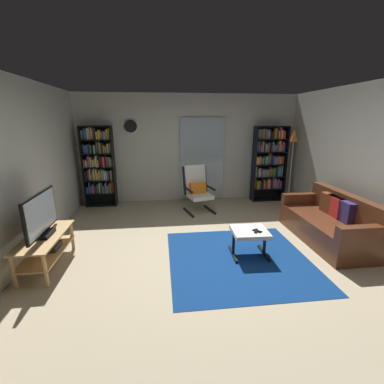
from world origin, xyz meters
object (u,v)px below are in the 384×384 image
tv_remote (256,231)px  bookshelf_near_sofa (269,162)px  lounge_armchair (197,188)px  cell_phone (257,231)px  leather_sofa (330,223)px  floor_lamp_by_shelf (293,146)px  tv_stand (46,246)px  wall_clock (131,126)px  bookshelf_near_tv (99,164)px  television (41,216)px  ottoman (250,234)px

tv_remote → bookshelf_near_sofa: bearing=92.5°
lounge_armchair → cell_phone: (0.58, -2.17, -0.12)m
cell_phone → bookshelf_near_sofa: bearing=27.1°
leather_sofa → floor_lamp_by_shelf: 2.20m
tv_stand → cell_phone: (2.99, -0.10, 0.11)m
wall_clock → bookshelf_near_tv: bearing=-167.0°
bookshelf_near_tv → cell_phone: 4.03m
television → floor_lamp_by_shelf: size_ratio=0.51×
television → wall_clock: size_ratio=3.15×
lounge_armchair → wall_clock: wall_clock is taller
cell_phone → floor_lamp_by_shelf: size_ratio=0.08×
television → bookshelf_near_sofa: bookshelf_near_sofa is taller
bookshelf_near_tv → ottoman: bookshelf_near_tv is taller
bookshelf_near_sofa → ottoman: (-1.38, -2.72, -0.64)m
floor_lamp_by_shelf → television: bearing=-154.5°
ottoman → tv_remote: bearing=-41.5°
tv_stand → floor_lamp_by_shelf: (4.63, 2.19, 1.11)m
leather_sofa → tv_remote: 1.52m
bookshelf_near_tv → tv_stand: bearing=-93.9°
bookshelf_near_tv → lounge_armchair: 2.37m
television → ottoman: size_ratio=1.70×
bookshelf_near_sofa → tv_remote: (-1.31, -2.78, -0.56)m
television → ottoman: (2.90, -0.03, -0.41)m
tv_stand → wall_clock: bearing=72.0°
bookshelf_near_tv → ottoman: 3.94m
tv_stand → wall_clock: wall_clock is taller
bookshelf_near_sofa → cell_phone: 3.12m
television → tv_remote: (2.98, -0.09, -0.33)m
tv_stand → lounge_armchair: size_ratio=1.09×
bookshelf_near_sofa → ottoman: bookshelf_near_sofa is taller
ottoman → wall_clock: bearing=123.7°
television → bookshelf_near_sofa: 5.06m
ottoman → cell_phone: cell_phone is taller
bookshelf_near_sofa → floor_lamp_by_shelf: size_ratio=1.03×
wall_clock → ottoman: bearing=-56.3°
wall_clock → floor_lamp_by_shelf: bearing=-10.9°
tv_remote → floor_lamp_by_shelf: size_ratio=0.08×
bookshelf_near_tv → wall_clock: wall_clock is taller
tv_stand → ottoman: 2.91m
leather_sofa → cell_phone: (-1.44, -0.41, 0.11)m
leather_sofa → cell_phone: bearing=-164.3°
cell_phone → wall_clock: (-2.05, 3.00, 1.44)m
bookshelf_near_sofa → bookshelf_near_tv: bearing=179.4°
floor_lamp_by_shelf → bookshelf_near_tv: bearing=173.1°
lounge_armchair → tv_remote: bearing=-75.4°
tv_remote → wall_clock: wall_clock is taller
bookshelf_near_tv → bookshelf_near_sofa: size_ratio=1.01×
bookshelf_near_sofa → lounge_armchair: bookshelf_near_sofa is taller
leather_sofa → floor_lamp_by_shelf: size_ratio=0.99×
bookshelf_near_sofa → lounge_armchair: size_ratio=1.81×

